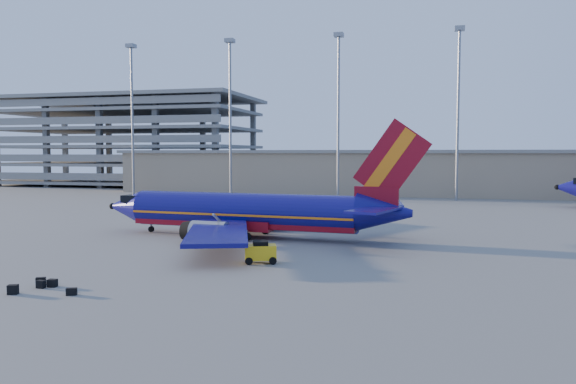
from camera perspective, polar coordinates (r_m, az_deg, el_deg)
name	(u,v)px	position (r m, az deg, el deg)	size (l,w,h in m)	color
ground	(310,237)	(53.28, 2.25, -4.60)	(220.00, 220.00, 0.00)	slate
terminal_building	(427,172)	(109.55, 13.90, 1.98)	(122.00, 16.00, 8.50)	gray
parking_garage	(130,138)	(145.35, -15.78, 5.34)	(62.00, 32.00, 21.40)	slate
light_mast_row	(397,96)	(98.15, 10.99, 9.53)	(101.60, 1.60, 28.65)	gray
aircraft_main	(251,213)	(52.94, -3.83, -2.12)	(32.22, 30.90, 10.91)	navy
baggage_tug	(261,252)	(40.73, -2.81, -6.07)	(2.58, 2.04, 1.62)	yellow
luggage_pile	(41,286)	(36.00, -23.81, -8.73)	(3.99, 2.73, 0.53)	black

